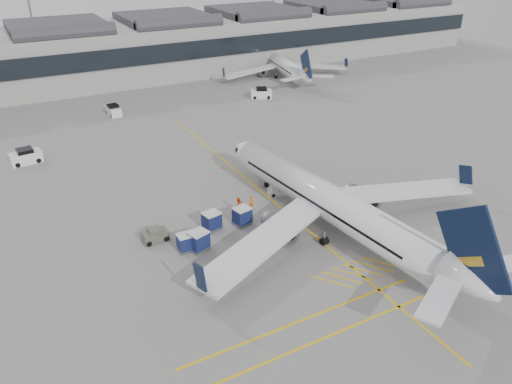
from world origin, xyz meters
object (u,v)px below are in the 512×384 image
belt_loader (282,190)px  pushback_tug (155,235)px  baggage_cart_a (242,216)px  ramp_agent_a (251,203)px  ramp_agent_b (238,206)px  airliner_main (333,204)px

belt_loader → pushback_tug: belt_loader is taller
baggage_cart_a → ramp_agent_a: size_ratio=1.28×
ramp_agent_a → baggage_cart_a: bearing=-151.7°
baggage_cart_a → ramp_agent_a: bearing=34.0°
belt_loader → ramp_agent_b: size_ratio=2.20×
ramp_agent_b → ramp_agent_a: bearing=153.5°
airliner_main → baggage_cart_a: bearing=139.5°
baggage_cart_a → ramp_agent_b: (0.67, 2.28, -0.07)m
ramp_agent_a → pushback_tug: (-11.68, -1.08, -0.19)m
ramp_agent_a → pushback_tug: size_ratio=0.63×
belt_loader → baggage_cart_a: bearing=-134.6°
baggage_cart_a → ramp_agent_b: 2.38m
ramp_agent_b → belt_loader: bearing=163.0°
belt_loader → ramp_agent_a: belt_loader is taller
baggage_cart_a → ramp_agent_b: baggage_cart_a is taller
baggage_cart_a → ramp_agent_a: baggage_cart_a is taller
pushback_tug → belt_loader: bearing=7.0°
airliner_main → ramp_agent_a: 9.78m
ramp_agent_b → baggage_cart_a: bearing=42.3°
airliner_main → baggage_cart_a: airliner_main is taller
airliner_main → ramp_agent_a: airliner_main is taller
airliner_main → belt_loader: airliner_main is taller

